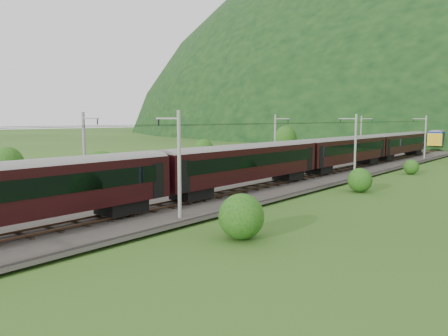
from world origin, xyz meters
The scene contains 14 objects.
ground centered at (0.00, 0.00, 0.00)m, with size 600.00×600.00×0.00m, color #2A4F18.
railbed centered at (0.00, 10.00, 0.15)m, with size 14.00×220.00×0.30m, color #38332D.
track_left centered at (-2.40, 10.00, 0.37)m, with size 2.40×220.00×0.27m.
track_right centered at (2.40, 10.00, 0.37)m, with size 2.40×220.00×0.27m.
catenary_left centered at (-6.12, 32.00, 4.50)m, with size 2.54×192.28×8.00m.
catenary_right centered at (6.12, 32.00, 4.50)m, with size 2.54×192.28×8.00m.
overhead_wires centered at (0.00, 10.00, 7.10)m, with size 4.83×198.00×0.03m.
mountain_ridge centered at (-120.00, 300.00, 0.00)m, with size 336.00×280.00×132.00m, color black.
train centered at (2.40, 25.34, 3.75)m, with size 3.19×151.83×5.56m.
hazard_post_near centered at (-0.51, 36.70, 1.00)m, with size 0.15×0.15×1.39m, color red.
hazard_post_far centered at (0.03, 60.04, 0.94)m, with size 0.14×0.14×1.29m, color red.
signal centered at (-4.75, 24.00, 1.55)m, with size 0.24×0.24×2.14m.
vegetation_left centered at (-13.33, 15.80, 2.26)m, with size 10.68×143.94×6.33m.
vegetation_right centered at (11.29, 1.42, 1.15)m, with size 5.64×103.89×2.65m.
Camera 1 is at (29.25, -22.60, 7.65)m, focal length 35.00 mm.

